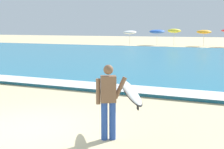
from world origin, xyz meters
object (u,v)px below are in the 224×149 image
(beach_umbrella_0, at_px, (130,32))
(beach_umbrella_3, at_px, (204,32))
(beach_umbrella_2, at_px, (174,31))
(beach_umbrella_1, at_px, (157,32))
(surfer_with_board, at_px, (118,96))

(beach_umbrella_0, distance_m, beach_umbrella_3, 10.39)
(beach_umbrella_2, bearing_deg, beach_umbrella_1, 151.96)
(surfer_with_board, height_order, beach_umbrella_1, beach_umbrella_1)
(surfer_with_board, xyz_separation_m, beach_umbrella_1, (-9.48, 37.86, 0.94))
(beach_umbrella_0, bearing_deg, beach_umbrella_1, 22.85)
(surfer_with_board, xyz_separation_m, beach_umbrella_3, (-2.87, 37.82, 0.94))
(beach_umbrella_0, distance_m, beach_umbrella_1, 3.98)
(beach_umbrella_1, height_order, beach_umbrella_3, beach_umbrella_1)
(surfer_with_board, bearing_deg, beach_umbrella_0, 109.90)
(surfer_with_board, relative_size, beach_umbrella_2, 0.92)
(beach_umbrella_1, xyz_separation_m, beach_umbrella_3, (6.61, -0.04, -0.01))
(beach_umbrella_3, bearing_deg, beach_umbrella_1, 179.66)
(beach_umbrella_3, bearing_deg, beach_umbrella_2, -158.70)
(beach_umbrella_2, bearing_deg, beach_umbrella_0, -179.67)
(surfer_with_board, height_order, beach_umbrella_3, beach_umbrella_3)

